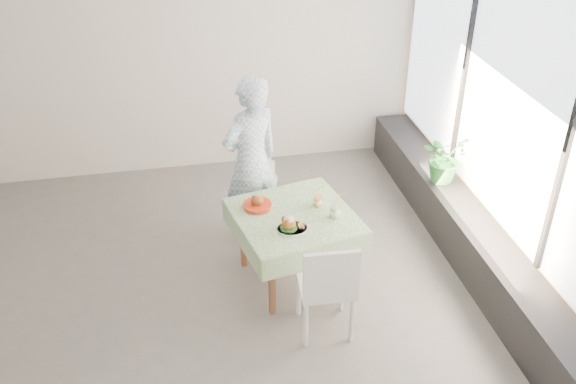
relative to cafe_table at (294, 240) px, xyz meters
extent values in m
plane|color=#5A5855|center=(-1.03, -0.03, -0.46)|extent=(6.00, 6.00, 0.00)
cube|color=silver|center=(-1.03, 2.47, 0.94)|extent=(6.00, 0.02, 2.80)
cube|color=silver|center=(1.97, -0.03, 0.94)|extent=(0.02, 5.00, 2.80)
cube|color=#D1E0F9|center=(1.94, -0.03, 1.19)|extent=(0.01, 4.80, 2.18)
cube|color=black|center=(1.77, -0.03, -0.21)|extent=(0.40, 4.80, 0.50)
cube|color=brown|center=(0.00, 0.00, 0.25)|extent=(1.06, 1.06, 0.04)
cube|color=white|center=(0.00, 0.00, 0.28)|extent=(1.23, 1.23, 0.01)
cube|color=white|center=(-0.22, 0.69, -0.04)|extent=(0.40, 0.40, 0.04)
cube|color=white|center=(-0.22, 0.87, 0.17)|extent=(0.39, 0.05, 0.39)
cube|color=white|center=(0.12, -0.71, 0.03)|extent=(0.48, 0.48, 0.04)
cube|color=white|center=(0.11, -0.92, 0.28)|extent=(0.46, 0.07, 0.46)
imported|color=#84B2D3|center=(-0.27, 0.80, 0.44)|extent=(0.78, 0.68, 1.80)
cylinder|color=white|center=(-0.07, -0.23, 0.29)|extent=(0.28, 0.28, 0.02)
cylinder|color=#175014|center=(-0.10, -0.23, 0.30)|extent=(0.15, 0.15, 0.02)
ellipsoid|color=brown|center=(-0.10, -0.23, 0.35)|extent=(0.13, 0.12, 0.10)
ellipsoid|color=white|center=(-0.10, -0.23, 0.39)|extent=(0.09, 0.09, 0.06)
cylinder|color=maroon|center=(0.02, -0.24, 0.31)|extent=(0.05, 0.05, 0.02)
cylinder|color=white|center=(0.24, 0.11, 0.34)|extent=(0.08, 0.08, 0.12)
cylinder|color=orange|center=(0.24, 0.11, 0.33)|extent=(0.07, 0.07, 0.08)
cylinder|color=white|center=(0.24, 0.11, 0.40)|extent=(0.09, 0.09, 0.01)
cylinder|color=yellow|center=(0.25, 0.11, 0.44)|extent=(0.01, 0.03, 0.16)
cylinder|color=white|center=(0.35, -0.11, 0.35)|extent=(0.09, 0.09, 0.13)
cylinder|color=beige|center=(0.35, -0.11, 0.33)|extent=(0.08, 0.08, 0.10)
cylinder|color=white|center=(0.35, -0.11, 0.42)|extent=(0.10, 0.10, 0.01)
cylinder|color=yellow|center=(0.36, -0.11, 0.46)|extent=(0.01, 0.03, 0.18)
cylinder|color=#B42B12|center=(-0.31, 0.18, 0.30)|extent=(0.27, 0.27, 0.04)
cylinder|color=white|center=(-0.31, 0.18, 0.31)|extent=(0.22, 0.22, 0.02)
ellipsoid|color=brown|center=(-0.31, 0.18, 0.36)|extent=(0.12, 0.11, 0.10)
imported|color=#277538|center=(1.76, 0.70, 0.31)|extent=(0.61, 0.58, 0.54)
camera|label=1|loc=(-1.02, -4.76, 3.53)|focal=40.00mm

